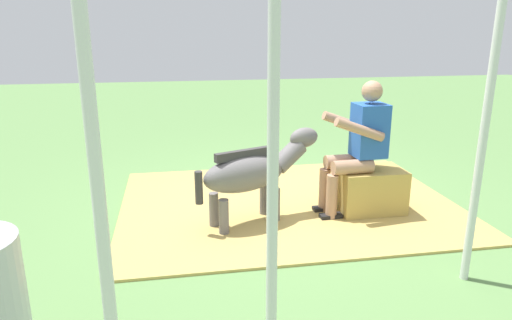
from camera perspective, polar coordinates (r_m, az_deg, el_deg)
The scene contains 9 objects.
ground_plane at distance 4.92m, azimuth 3.10°, elevation -5.79°, with size 24.00×24.00×0.00m, color #608C4C.
hay_patch at distance 5.00m, azimuth 3.92°, elevation -5.31°, with size 3.49×2.64×0.02m, color tan.
hay_bale at distance 4.84m, azimuth 13.82°, elevation -3.71°, with size 0.65×0.44×0.46m, color tan.
person_seated at distance 4.63m, azimuth 12.41°, elevation 2.04°, with size 0.67×0.43×1.34m.
pony_standing at distance 4.35m, azimuth -0.37°, elevation -1.47°, with size 1.28×0.69×0.88m.
soda_bottle at distance 5.31m, azimuth 16.99°, elevation -3.52°, with size 0.07×0.07×0.24m.
tent_pole_left at distance 3.55m, azimuth 26.38°, elevation 4.24°, with size 0.06×0.06×2.41m, color silver.
tent_pole_right at distance 2.05m, azimuth -18.95°, elevation -2.67°, with size 0.06×0.06×2.41m, color silver.
tent_pole_mid at distance 2.29m, azimuth 2.09°, elevation 0.14°, with size 0.06×0.06×2.41m, color silver.
Camera 1 is at (1.06, 4.44, 1.84)m, focal length 32.53 mm.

